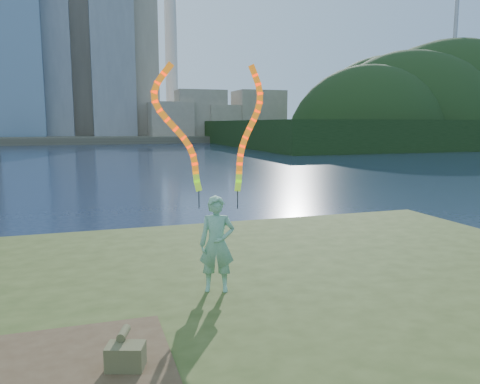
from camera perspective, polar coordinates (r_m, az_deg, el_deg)
name	(u,v)px	position (r m, az deg, el deg)	size (l,w,h in m)	color
ground	(178,318)	(8.91, -7.57, -14.99)	(320.00, 320.00, 0.00)	#17233A
grassy_knoll	(209,361)	(6.73, -3.79, -19.82)	(20.00, 18.00, 0.80)	#364518
far_shore	(93,138)	(103.11, -17.44, 6.33)	(320.00, 40.00, 1.20)	#484334
wooded_hill	(446,143)	(91.43, 23.85, 5.52)	(78.00, 50.00, 63.00)	black
woman_with_ribbons	(217,205)	(7.52, -2.80, -1.57)	(1.93, 0.70, 3.96)	#116A37
canvas_bag	(126,355)	(5.65, -13.78, -18.78)	(0.48, 0.54, 0.39)	brown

